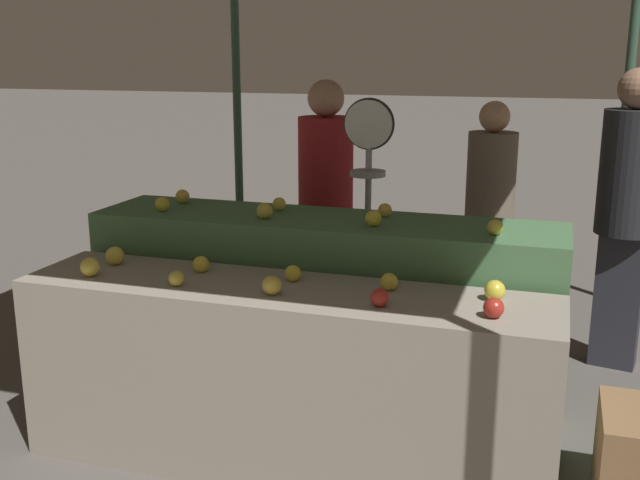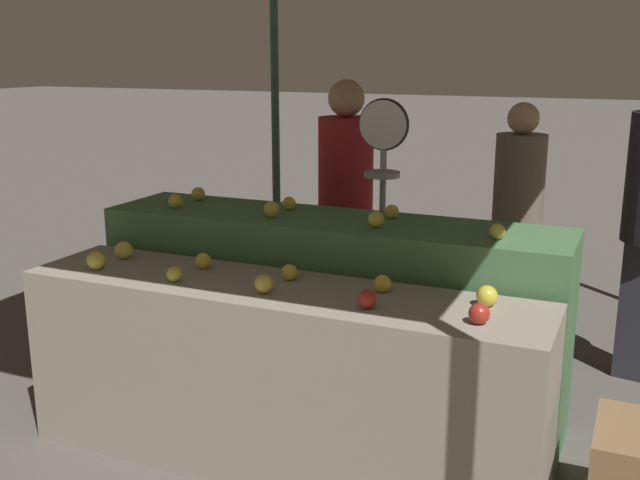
% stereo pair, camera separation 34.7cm
% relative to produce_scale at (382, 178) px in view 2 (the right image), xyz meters
% --- Properties ---
extents(ground_plane, '(60.00, 60.00, 0.00)m').
position_rel_produce_scale_xyz_m(ground_plane, '(-0.10, -1.12, -1.18)').
color(ground_plane, '#59544F').
extents(display_counter_front, '(2.39, 0.55, 0.86)m').
position_rel_produce_scale_xyz_m(display_counter_front, '(-0.10, -1.12, -0.75)').
color(display_counter_front, gray).
rests_on(display_counter_front, ground_plane).
extents(display_counter_back, '(2.39, 0.55, 1.05)m').
position_rel_produce_scale_xyz_m(display_counter_back, '(-0.10, -0.52, -0.66)').
color(display_counter_back, '#4C7A4C').
rests_on(display_counter_back, ground_plane).
extents(apple_front_0, '(0.09, 0.09, 0.09)m').
position_rel_produce_scale_xyz_m(apple_front_0, '(-0.99, -1.22, -0.28)').
color(apple_front_0, yellow).
rests_on(apple_front_0, display_counter_front).
extents(apple_front_1, '(0.07, 0.07, 0.07)m').
position_rel_produce_scale_xyz_m(apple_front_1, '(-0.55, -1.23, -0.28)').
color(apple_front_1, gold).
rests_on(apple_front_1, display_counter_front).
extents(apple_front_2, '(0.08, 0.08, 0.08)m').
position_rel_produce_scale_xyz_m(apple_front_2, '(-0.10, -1.22, -0.28)').
color(apple_front_2, gold).
rests_on(apple_front_2, display_counter_front).
extents(apple_front_3, '(0.08, 0.08, 0.08)m').
position_rel_produce_scale_xyz_m(apple_front_3, '(0.36, -1.22, -0.28)').
color(apple_front_3, '#B72D23').
rests_on(apple_front_3, display_counter_front).
extents(apple_front_4, '(0.08, 0.08, 0.08)m').
position_rel_produce_scale_xyz_m(apple_front_4, '(0.81, -1.22, -0.28)').
color(apple_front_4, '#AD281E').
rests_on(apple_front_4, display_counter_front).
extents(apple_front_5, '(0.09, 0.09, 0.09)m').
position_rel_produce_scale_xyz_m(apple_front_5, '(-0.99, -1.02, -0.28)').
color(apple_front_5, yellow).
rests_on(apple_front_5, display_counter_front).
extents(apple_front_6, '(0.08, 0.08, 0.08)m').
position_rel_produce_scale_xyz_m(apple_front_6, '(-0.54, -1.01, -0.28)').
color(apple_front_6, gold).
rests_on(apple_front_6, display_counter_front).
extents(apple_front_7, '(0.07, 0.07, 0.07)m').
position_rel_produce_scale_xyz_m(apple_front_7, '(-0.08, -1.01, -0.28)').
color(apple_front_7, gold).
rests_on(apple_front_7, display_counter_front).
extents(apple_front_8, '(0.08, 0.08, 0.08)m').
position_rel_produce_scale_xyz_m(apple_front_8, '(0.35, -1.00, -0.28)').
color(apple_front_8, gold).
rests_on(apple_front_8, display_counter_front).
extents(apple_front_9, '(0.09, 0.09, 0.09)m').
position_rel_produce_scale_xyz_m(apple_front_9, '(0.80, -1.01, -0.28)').
color(apple_front_9, gold).
rests_on(apple_front_9, display_counter_front).
extents(apple_back_0, '(0.08, 0.08, 0.08)m').
position_rel_produce_scale_xyz_m(apple_back_0, '(-0.95, -0.62, -0.09)').
color(apple_back_0, gold).
rests_on(apple_back_0, display_counter_back).
extents(apple_back_1, '(0.08, 0.08, 0.08)m').
position_rel_produce_scale_xyz_m(apple_back_1, '(-0.37, -0.62, -0.09)').
color(apple_back_1, gold).
rests_on(apple_back_1, display_counter_back).
extents(apple_back_2, '(0.08, 0.08, 0.08)m').
position_rel_produce_scale_xyz_m(apple_back_2, '(0.19, -0.62, -0.09)').
color(apple_back_2, gold).
rests_on(apple_back_2, display_counter_back).
extents(apple_back_3, '(0.07, 0.07, 0.07)m').
position_rel_produce_scale_xyz_m(apple_back_3, '(0.76, -0.62, -0.10)').
color(apple_back_3, yellow).
rests_on(apple_back_3, display_counter_back).
extents(apple_back_4, '(0.08, 0.08, 0.08)m').
position_rel_produce_scale_xyz_m(apple_back_4, '(-0.95, -0.40, -0.09)').
color(apple_back_4, yellow).
rests_on(apple_back_4, display_counter_back).
extents(apple_back_5, '(0.07, 0.07, 0.07)m').
position_rel_produce_scale_xyz_m(apple_back_5, '(-0.37, -0.42, -0.10)').
color(apple_back_5, yellow).
rests_on(apple_back_5, display_counter_back).
extents(apple_back_6, '(0.07, 0.07, 0.07)m').
position_rel_produce_scale_xyz_m(apple_back_6, '(0.19, -0.41, -0.10)').
color(apple_back_6, yellow).
rests_on(apple_back_6, display_counter_back).
extents(produce_scale, '(0.29, 0.20, 1.61)m').
position_rel_produce_scale_xyz_m(produce_scale, '(0.00, 0.00, 0.00)').
color(produce_scale, '#99999E').
rests_on(produce_scale, ground_plane).
extents(person_vendor_at_scale, '(0.45, 0.45, 1.70)m').
position_rel_produce_scale_xyz_m(person_vendor_at_scale, '(-0.35, 0.33, -0.19)').
color(person_vendor_at_scale, '#2D2D38').
rests_on(person_vendor_at_scale, ground_plane).
extents(person_customer_right, '(0.41, 0.41, 1.55)m').
position_rel_produce_scale_xyz_m(person_customer_right, '(0.59, 1.03, -0.28)').
color(person_customer_right, '#2D2D38').
rests_on(person_customer_right, ground_plane).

